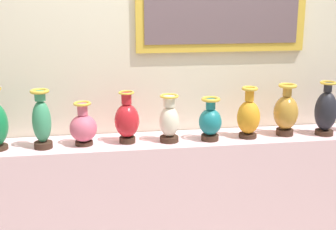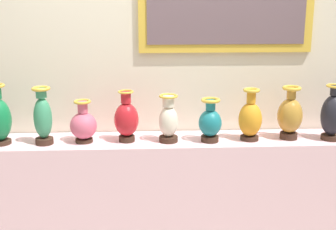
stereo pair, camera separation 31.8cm
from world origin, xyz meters
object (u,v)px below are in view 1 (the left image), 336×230
(vase_rose, at_px, (83,127))
(vase_crimson, at_px, (127,120))
(vase_jade, at_px, (42,121))
(vase_teal, at_px, (210,121))
(vase_ochre, at_px, (286,112))
(vase_amber, at_px, (249,116))
(vase_onyx, at_px, (326,111))
(vase_ivory, at_px, (170,120))

(vase_rose, relative_size, vase_crimson, 0.83)
(vase_jade, bearing_deg, vase_teal, -0.21)
(vase_rose, distance_m, vase_teal, 0.87)
(vase_rose, relative_size, vase_ochre, 0.79)
(vase_crimson, xyz_separation_m, vase_ochre, (1.15, 0.00, 0.01))
(vase_rose, bearing_deg, vase_amber, -0.57)
(vase_amber, relative_size, vase_onyx, 0.93)
(vase_rose, distance_m, vase_amber, 1.16)
(vase_rose, height_order, vase_ochre, vase_ochre)
(vase_ivory, relative_size, vase_amber, 0.90)
(vase_teal, relative_size, vase_onyx, 0.78)
(vase_crimson, distance_m, vase_ochre, 1.15)
(vase_crimson, bearing_deg, vase_rose, -179.38)
(vase_ochre, bearing_deg, vase_crimson, -179.99)
(vase_jade, distance_m, vase_amber, 1.43)
(vase_rose, distance_m, vase_ivory, 0.59)
(vase_crimson, bearing_deg, vase_onyx, -1.52)
(vase_amber, bearing_deg, vase_onyx, -2.33)
(vase_jade, bearing_deg, vase_amber, 0.62)
(vase_jade, xyz_separation_m, vase_ivory, (0.86, 0.01, -0.04))
(vase_ivory, height_order, vase_amber, vase_amber)
(vase_teal, relative_size, vase_ochre, 0.81)
(vase_crimson, bearing_deg, vase_amber, -0.98)
(vase_crimson, xyz_separation_m, vase_onyx, (1.44, -0.04, 0.02))
(vase_rose, relative_size, vase_amber, 0.81)
(vase_teal, xyz_separation_m, vase_ochre, (0.57, 0.03, 0.03))
(vase_onyx, bearing_deg, vase_ochre, 172.45)
(vase_crimson, height_order, vase_onyx, vase_onyx)
(vase_ivory, height_order, vase_onyx, vase_onyx)
(vase_jade, relative_size, vase_ochre, 1.05)
(vase_crimson, height_order, vase_teal, vase_crimson)
(vase_ochre, bearing_deg, vase_teal, -176.55)
(vase_crimson, relative_size, vase_ivory, 1.08)
(vase_ochre, xyz_separation_m, vase_onyx, (0.29, -0.04, 0.00))
(vase_jade, height_order, vase_ochre, vase_jade)
(vase_crimson, distance_m, vase_teal, 0.58)
(vase_jade, bearing_deg, vase_ivory, 0.49)
(vase_rose, bearing_deg, vase_onyx, -1.15)
(vase_amber, distance_m, vase_ochre, 0.29)
(vase_ivory, xyz_separation_m, vase_onyx, (1.14, -0.02, 0.02))
(vase_teal, relative_size, vase_amber, 0.83)
(vase_amber, bearing_deg, vase_teal, -176.08)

